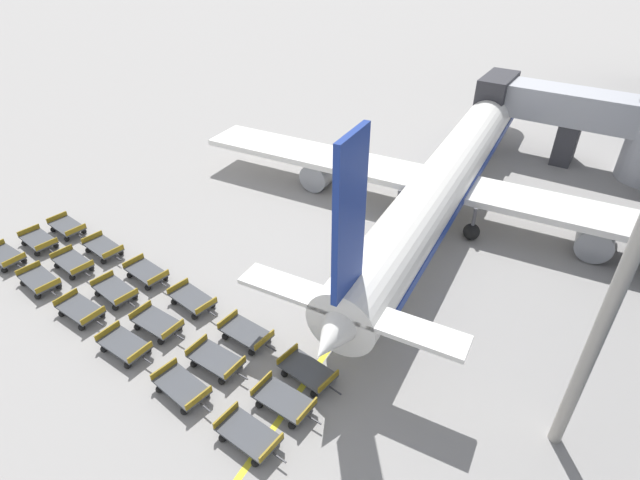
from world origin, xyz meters
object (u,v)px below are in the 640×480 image
object	(u,v)px
baggage_dolly_row_mid_b_col_c	(147,273)
baggage_dolly_row_mid_b_col_e	(246,333)
baggage_dolly_row_near_col_c	(80,310)
baggage_dolly_row_mid_b_col_d	(192,300)
baggage_dolly_row_mid_a_col_f	(284,401)
baggage_dolly_row_mid_b_col_f	(308,371)
baggage_dolly_row_mid_b_col_b	(103,248)
baggage_dolly_row_mid_a_col_b	(73,263)
baggage_dolly_row_mid_a_col_c	(115,291)
baggage_dolly_row_mid_a_col_d	(157,323)
baggage_dolly_row_mid_a_col_e	(216,360)
baggage_dolly_row_near_col_d	(125,345)
baggage_dolly_row_near_col_a	(5,256)
baggage_dolly_row_mid_b_col_a	(67,227)
baggage_dolly_row_mid_a_col_a	(39,241)
baggage_dolly_row_near_col_e	(182,387)
baggage_dolly_row_near_col_b	(39,281)
baggage_dolly_row_near_col_f	(249,435)
airplane	(451,173)

from	to	relation	value
baggage_dolly_row_mid_b_col_c	baggage_dolly_row_mid_b_col_e	distance (m)	8.27
baggage_dolly_row_near_col_c	baggage_dolly_row_mid_b_col_e	xyz separation A→B (m)	(8.90, 2.75, 0.00)
baggage_dolly_row_mid_b_col_d	baggage_dolly_row_mid_a_col_f	bearing A→B (deg)	-23.14
baggage_dolly_row_mid_b_col_e	baggage_dolly_row_mid_b_col_f	bearing A→B (deg)	-10.22
baggage_dolly_row_mid_b_col_b	baggage_dolly_row_mid_a_col_b	bearing A→B (deg)	-100.09
baggage_dolly_row_near_col_c	baggage_dolly_row_mid_a_col_c	distance (m)	2.07
baggage_dolly_row_near_col_c	baggage_dolly_row_mid_a_col_d	size ratio (longest dim) A/B	1.00
baggage_dolly_row_mid_a_col_c	baggage_dolly_row_mid_a_col_e	size ratio (longest dim) A/B	1.01
baggage_dolly_row_mid_b_col_c	baggage_dolly_row_mid_a_col_c	bearing A→B (deg)	-98.95
baggage_dolly_row_near_col_d	baggage_dolly_row_mid_a_col_e	size ratio (longest dim) A/B	1.00
baggage_dolly_row_mid_a_col_e	baggage_dolly_row_mid_a_col_f	world-z (taller)	same
baggage_dolly_row_near_col_a	baggage_dolly_row_mid_b_col_b	xyz separation A→B (m)	(4.66, 3.55, 0.00)
baggage_dolly_row_mid_b_col_a	baggage_dolly_row_mid_b_col_c	distance (m)	8.52
baggage_dolly_row_mid_a_col_c	baggage_dolly_row_mid_a_col_f	distance (m)	12.52
baggage_dolly_row_mid_a_col_a	baggage_dolly_row_mid_a_col_b	size ratio (longest dim) A/B	1.00
baggage_dolly_row_near_col_c	baggage_dolly_row_near_col_e	world-z (taller)	same
baggage_dolly_row_mid_a_col_d	baggage_dolly_row_mid_b_col_b	size ratio (longest dim) A/B	0.99
baggage_dolly_row_mid_a_col_f	baggage_dolly_row_mid_b_col_c	size ratio (longest dim) A/B	1.00
baggage_dolly_row_mid_a_col_b	baggage_dolly_row_mid_a_col_e	bearing A→B (deg)	-9.74
baggage_dolly_row_near_col_d	baggage_dolly_row_mid_a_col_f	world-z (taller)	same
baggage_dolly_row_near_col_e	baggage_dolly_row_mid_b_col_a	size ratio (longest dim) A/B	1.00
baggage_dolly_row_mid_b_col_b	baggage_dolly_row_near_col_e	bearing A→B (deg)	-27.69
baggage_dolly_row_mid_a_col_c	baggage_dolly_row_mid_a_col_b	bearing A→B (deg)	170.64
baggage_dolly_row_mid_a_col_b	baggage_dolly_row_mid_a_col_f	size ratio (longest dim) A/B	1.00
baggage_dolly_row_near_col_b	baggage_dolly_row_near_col_f	world-z (taller)	same
baggage_dolly_row_mid_b_col_e	baggage_dolly_row_mid_a_col_e	bearing A→B (deg)	-96.09
baggage_dolly_row_mid_a_col_a	baggage_dolly_row_mid_b_col_c	size ratio (longest dim) A/B	1.00
baggage_dolly_row_near_col_b	baggage_dolly_row_near_col_c	distance (m)	4.25
airplane	baggage_dolly_row_mid_a_col_c	xyz separation A→B (m)	(-13.67, -18.55, -2.51)
baggage_dolly_row_near_col_a	baggage_dolly_row_mid_b_col_e	xyz separation A→B (m)	(17.11, 1.52, 0.00)
baggage_dolly_row_mid_b_col_a	baggage_dolly_row_near_col_e	bearing A→B (deg)	-23.18
baggage_dolly_row_mid_a_col_c	baggage_dolly_row_mid_b_col_c	world-z (taller)	same
baggage_dolly_row_near_col_c	baggage_dolly_row_mid_a_col_f	xyz separation A→B (m)	(12.78, 0.09, 0.00)
baggage_dolly_row_mid_a_col_a	baggage_dolly_row_mid_b_col_a	size ratio (longest dim) A/B	1.00
airplane	baggage_dolly_row_mid_a_col_a	size ratio (longest dim) A/B	11.87
baggage_dolly_row_near_col_c	baggage_dolly_row_mid_a_col_a	bearing A→B (deg)	156.86
airplane	baggage_dolly_row_mid_b_col_c	bearing A→B (deg)	-129.06
baggage_dolly_row_mid_b_col_b	baggage_dolly_row_mid_b_col_d	distance (m)	8.41
baggage_dolly_row_near_col_a	baggage_dolly_row_near_col_f	bearing A→B (deg)	-9.06
baggage_dolly_row_near_col_a	baggage_dolly_row_mid_b_col_a	world-z (taller)	same
baggage_dolly_row_near_col_c	baggage_dolly_row_near_col_d	bearing A→B (deg)	-10.74
airplane	baggage_dolly_row_near_col_b	size ratio (longest dim) A/B	11.87
baggage_dolly_row_near_col_a	baggage_dolly_row_mid_a_col_d	size ratio (longest dim) A/B	1.00
baggage_dolly_row_mid_a_col_a	baggage_dolly_row_mid_b_col_c	world-z (taller)	same
baggage_dolly_row_mid_b_col_c	baggage_dolly_row_mid_b_col_f	xyz separation A→B (m)	(12.14, -2.11, 0.00)
baggage_dolly_row_near_col_a	baggage_dolly_row_mid_a_col_e	xyz separation A→B (m)	(16.87, -0.65, 0.00)
baggage_dolly_row_mid_b_col_a	baggage_dolly_row_mid_b_col_f	xyz separation A→B (m)	(20.57, -3.37, 0.00)
airplane	baggage_dolly_row_mid_b_col_a	world-z (taller)	airplane
baggage_dolly_row_near_col_b	baggage_dolly_row_mid_a_col_c	size ratio (longest dim) A/B	1.00
baggage_dolly_row_mid_b_col_b	baggage_dolly_row_mid_b_col_e	distance (m)	12.61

